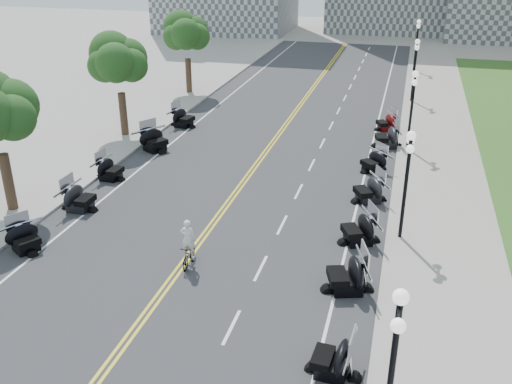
# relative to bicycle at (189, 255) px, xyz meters

# --- Properties ---
(ground) EXTENTS (160.00, 160.00, 0.00)m
(ground) POSITION_rel_bicycle_xyz_m (-0.27, 0.50, -0.49)
(ground) COLOR gray
(road) EXTENTS (16.00, 90.00, 0.01)m
(road) POSITION_rel_bicycle_xyz_m (-0.27, 10.50, -0.49)
(road) COLOR #333335
(road) RESTS_ON ground
(centerline_yellow_a) EXTENTS (0.12, 90.00, 0.00)m
(centerline_yellow_a) POSITION_rel_bicycle_xyz_m (-0.39, 10.50, -0.48)
(centerline_yellow_a) COLOR yellow
(centerline_yellow_a) RESTS_ON road
(centerline_yellow_b) EXTENTS (0.12, 90.00, 0.00)m
(centerline_yellow_b) POSITION_rel_bicycle_xyz_m (-0.15, 10.50, -0.48)
(centerline_yellow_b) COLOR yellow
(centerline_yellow_b) RESTS_ON road
(edge_line_north) EXTENTS (0.12, 90.00, 0.00)m
(edge_line_north) POSITION_rel_bicycle_xyz_m (6.13, 10.50, -0.48)
(edge_line_north) COLOR white
(edge_line_north) RESTS_ON road
(edge_line_south) EXTENTS (0.12, 90.00, 0.00)m
(edge_line_south) POSITION_rel_bicycle_xyz_m (-6.67, 10.50, -0.48)
(edge_line_south) COLOR white
(edge_line_south) RESTS_ON road
(lane_dash_5) EXTENTS (0.12, 2.00, 0.00)m
(lane_dash_5) POSITION_rel_bicycle_xyz_m (2.93, -3.50, -0.48)
(lane_dash_5) COLOR white
(lane_dash_5) RESTS_ON road
(lane_dash_6) EXTENTS (0.12, 2.00, 0.00)m
(lane_dash_6) POSITION_rel_bicycle_xyz_m (2.93, 0.50, -0.48)
(lane_dash_6) COLOR white
(lane_dash_6) RESTS_ON road
(lane_dash_7) EXTENTS (0.12, 2.00, 0.00)m
(lane_dash_7) POSITION_rel_bicycle_xyz_m (2.93, 4.50, -0.48)
(lane_dash_7) COLOR white
(lane_dash_7) RESTS_ON road
(lane_dash_8) EXTENTS (0.12, 2.00, 0.00)m
(lane_dash_8) POSITION_rel_bicycle_xyz_m (2.93, 8.50, -0.48)
(lane_dash_8) COLOR white
(lane_dash_8) RESTS_ON road
(lane_dash_9) EXTENTS (0.12, 2.00, 0.00)m
(lane_dash_9) POSITION_rel_bicycle_xyz_m (2.93, 12.50, -0.48)
(lane_dash_9) COLOR white
(lane_dash_9) RESTS_ON road
(lane_dash_10) EXTENTS (0.12, 2.00, 0.00)m
(lane_dash_10) POSITION_rel_bicycle_xyz_m (2.93, 16.50, -0.48)
(lane_dash_10) COLOR white
(lane_dash_10) RESTS_ON road
(lane_dash_11) EXTENTS (0.12, 2.00, 0.00)m
(lane_dash_11) POSITION_rel_bicycle_xyz_m (2.93, 20.50, -0.48)
(lane_dash_11) COLOR white
(lane_dash_11) RESTS_ON road
(lane_dash_12) EXTENTS (0.12, 2.00, 0.00)m
(lane_dash_12) POSITION_rel_bicycle_xyz_m (2.93, 24.50, -0.48)
(lane_dash_12) COLOR white
(lane_dash_12) RESTS_ON road
(lane_dash_13) EXTENTS (0.12, 2.00, 0.00)m
(lane_dash_13) POSITION_rel_bicycle_xyz_m (2.93, 28.50, -0.48)
(lane_dash_13) COLOR white
(lane_dash_13) RESTS_ON road
(lane_dash_14) EXTENTS (0.12, 2.00, 0.00)m
(lane_dash_14) POSITION_rel_bicycle_xyz_m (2.93, 32.50, -0.48)
(lane_dash_14) COLOR white
(lane_dash_14) RESTS_ON road
(lane_dash_15) EXTENTS (0.12, 2.00, 0.00)m
(lane_dash_15) POSITION_rel_bicycle_xyz_m (2.93, 36.50, -0.48)
(lane_dash_15) COLOR white
(lane_dash_15) RESTS_ON road
(lane_dash_16) EXTENTS (0.12, 2.00, 0.00)m
(lane_dash_16) POSITION_rel_bicycle_xyz_m (2.93, 40.50, -0.48)
(lane_dash_16) COLOR white
(lane_dash_16) RESTS_ON road
(lane_dash_17) EXTENTS (0.12, 2.00, 0.00)m
(lane_dash_17) POSITION_rel_bicycle_xyz_m (2.93, 44.50, -0.48)
(lane_dash_17) COLOR white
(lane_dash_17) RESTS_ON road
(lane_dash_18) EXTENTS (0.12, 2.00, 0.00)m
(lane_dash_18) POSITION_rel_bicycle_xyz_m (2.93, 48.50, -0.48)
(lane_dash_18) COLOR white
(lane_dash_18) RESTS_ON road
(lane_dash_19) EXTENTS (0.12, 2.00, 0.00)m
(lane_dash_19) POSITION_rel_bicycle_xyz_m (2.93, 52.50, -0.48)
(lane_dash_19) COLOR white
(lane_dash_19) RESTS_ON road
(sidewalk_north) EXTENTS (5.00, 90.00, 0.15)m
(sidewalk_north) POSITION_rel_bicycle_xyz_m (10.23, 10.50, -0.42)
(sidewalk_north) COLOR #9E9991
(sidewalk_north) RESTS_ON ground
(sidewalk_south) EXTENTS (5.00, 90.00, 0.15)m
(sidewalk_south) POSITION_rel_bicycle_xyz_m (-10.77, 10.50, -0.42)
(sidewalk_south) COLOR #9E9991
(sidewalk_south) RESTS_ON ground
(street_lamp_1) EXTENTS (0.50, 1.20, 4.90)m
(street_lamp_1) POSITION_rel_bicycle_xyz_m (8.33, -7.50, 2.11)
(street_lamp_1) COLOR black
(street_lamp_1) RESTS_ON sidewalk_north
(street_lamp_2) EXTENTS (0.50, 1.20, 4.90)m
(street_lamp_2) POSITION_rel_bicycle_xyz_m (8.33, 4.50, 2.11)
(street_lamp_2) COLOR black
(street_lamp_2) RESTS_ON sidewalk_north
(street_lamp_3) EXTENTS (0.50, 1.20, 4.90)m
(street_lamp_3) POSITION_rel_bicycle_xyz_m (8.33, 16.50, 2.11)
(street_lamp_3) COLOR black
(street_lamp_3) RESTS_ON sidewalk_north
(street_lamp_4) EXTENTS (0.50, 1.20, 4.90)m
(street_lamp_4) POSITION_rel_bicycle_xyz_m (8.33, 28.50, 2.11)
(street_lamp_4) COLOR black
(street_lamp_4) RESTS_ON sidewalk_north
(street_lamp_5) EXTENTS (0.50, 1.20, 4.90)m
(street_lamp_5) POSITION_rel_bicycle_xyz_m (8.33, 40.50, 2.11)
(street_lamp_5) COLOR black
(street_lamp_5) RESTS_ON sidewalk_north
(tree_3) EXTENTS (4.80, 4.80, 9.20)m
(tree_3) POSITION_rel_bicycle_xyz_m (-10.27, 14.50, 4.26)
(tree_3) COLOR #235619
(tree_3) RESTS_ON sidewalk_south
(tree_4) EXTENTS (4.80, 4.80, 9.20)m
(tree_4) POSITION_rel_bicycle_xyz_m (-10.27, 26.50, 4.26)
(tree_4) COLOR #235619
(tree_4) RESTS_ON sidewalk_south
(motorcycle_n_4) EXTENTS (2.05, 2.05, 1.34)m
(motorcycle_n_4) POSITION_rel_bicycle_xyz_m (6.62, -4.88, 0.18)
(motorcycle_n_4) COLOR black
(motorcycle_n_4) RESTS_ON road
(motorcycle_n_5) EXTENTS (2.77, 2.77, 1.54)m
(motorcycle_n_5) POSITION_rel_bicycle_xyz_m (6.49, -0.17, 0.28)
(motorcycle_n_5) COLOR black
(motorcycle_n_5) RESTS_ON road
(motorcycle_n_6) EXTENTS (2.79, 2.79, 1.46)m
(motorcycle_n_6) POSITION_rel_bicycle_xyz_m (6.55, 3.73, 0.24)
(motorcycle_n_6) COLOR black
(motorcycle_n_6) RESTS_ON road
(motorcycle_n_7) EXTENTS (2.77, 2.77, 1.43)m
(motorcycle_n_7) POSITION_rel_bicycle_xyz_m (6.61, 8.20, 0.22)
(motorcycle_n_7) COLOR black
(motorcycle_n_7) RESTS_ON road
(motorcycle_n_8) EXTENTS (2.66, 2.66, 1.32)m
(motorcycle_n_8) POSITION_rel_bicycle_xyz_m (6.52, 12.46, 0.17)
(motorcycle_n_8) COLOR black
(motorcycle_n_8) RESTS_ON road
(motorcycle_n_9) EXTENTS (2.67, 2.67, 1.53)m
(motorcycle_n_9) POSITION_rel_bicycle_xyz_m (7.02, 16.92, 0.28)
(motorcycle_n_9) COLOR black
(motorcycle_n_9) RESTS_ON road
(motorcycle_n_10) EXTENTS (2.43, 2.43, 1.29)m
(motorcycle_n_10) POSITION_rel_bicycle_xyz_m (6.76, 20.48, 0.15)
(motorcycle_n_10) COLOR #590A0C
(motorcycle_n_10) RESTS_ON road
(motorcycle_s_5) EXTENTS (2.56, 2.56, 1.30)m
(motorcycle_s_5) POSITION_rel_bicycle_xyz_m (-7.24, -0.73, 0.16)
(motorcycle_s_5) COLOR black
(motorcycle_s_5) RESTS_ON road
(motorcycle_s_6) EXTENTS (2.07, 2.07, 1.43)m
(motorcycle_s_6) POSITION_rel_bicycle_xyz_m (-7.12, 3.47, 0.23)
(motorcycle_s_6) COLOR black
(motorcycle_s_6) RESTS_ON road
(motorcycle_s_7) EXTENTS (2.05, 2.05, 1.34)m
(motorcycle_s_7) POSITION_rel_bicycle_xyz_m (-7.56, 7.41, 0.18)
(motorcycle_s_7) COLOR black
(motorcycle_s_7) RESTS_ON road
(motorcycle_s_8) EXTENTS (3.04, 3.04, 1.55)m
(motorcycle_s_8) POSITION_rel_bicycle_xyz_m (-7.14, 12.40, 0.28)
(motorcycle_s_8) COLOR black
(motorcycle_s_8) RESTS_ON road
(motorcycle_s_9) EXTENTS (2.43, 2.43, 1.44)m
(motorcycle_s_9) POSITION_rel_bicycle_xyz_m (-7.25, 17.57, 0.23)
(motorcycle_s_9) COLOR black
(motorcycle_s_9) RESTS_ON road
(bicycle) EXTENTS (0.58, 1.66, 0.98)m
(bicycle) POSITION_rel_bicycle_xyz_m (0.00, 0.00, 0.00)
(bicycle) COLOR #A51414
(bicycle) RESTS_ON road
(cyclist_rider) EXTENTS (0.63, 0.41, 1.73)m
(cyclist_rider) POSITION_rel_bicycle_xyz_m (0.00, -0.00, 1.36)
(cyclist_rider) COLOR silver
(cyclist_rider) RESTS_ON bicycle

